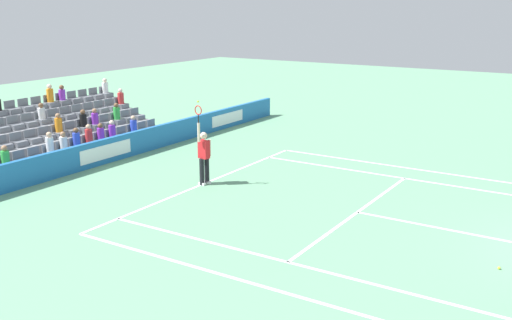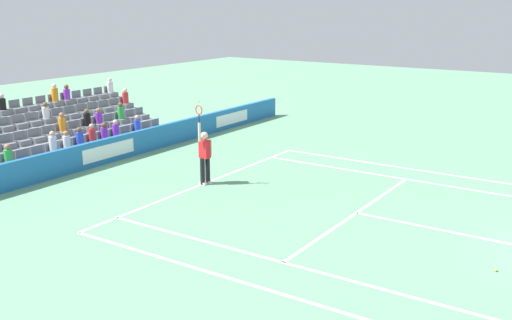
# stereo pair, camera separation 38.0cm
# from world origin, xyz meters

# --- Properties ---
(line_baseline) EXTENTS (10.97, 0.10, 0.01)m
(line_baseline) POSITION_xyz_m (0.00, -11.89, 0.00)
(line_baseline) COLOR white
(line_baseline) RESTS_ON ground
(line_service) EXTENTS (8.23, 0.10, 0.01)m
(line_service) POSITION_xyz_m (0.00, -6.40, 0.00)
(line_service) COLOR white
(line_service) RESTS_ON ground
(line_centre_service) EXTENTS (0.10, 6.40, 0.01)m
(line_centre_service) POSITION_xyz_m (0.00, -3.20, 0.00)
(line_centre_service) COLOR white
(line_centre_service) RESTS_ON ground
(line_singles_sideline_left) EXTENTS (0.10, 11.89, 0.01)m
(line_singles_sideline_left) POSITION_xyz_m (4.12, -5.95, 0.00)
(line_singles_sideline_left) COLOR white
(line_singles_sideline_left) RESTS_ON ground
(line_singles_sideline_right) EXTENTS (0.10, 11.89, 0.01)m
(line_singles_sideline_right) POSITION_xyz_m (-4.12, -5.95, 0.00)
(line_singles_sideline_right) COLOR white
(line_singles_sideline_right) RESTS_ON ground
(line_doubles_sideline_left) EXTENTS (0.10, 11.89, 0.01)m
(line_doubles_sideline_left) POSITION_xyz_m (5.49, -5.95, 0.00)
(line_doubles_sideline_left) COLOR white
(line_doubles_sideline_left) RESTS_ON ground
(line_doubles_sideline_right) EXTENTS (0.10, 11.89, 0.01)m
(line_doubles_sideline_right) POSITION_xyz_m (-5.49, -5.95, 0.00)
(line_doubles_sideline_right) COLOR white
(line_doubles_sideline_right) RESTS_ON ground
(line_centre_mark) EXTENTS (0.10, 0.20, 0.01)m
(line_centre_mark) POSITION_xyz_m (0.00, -11.79, 0.00)
(line_centre_mark) COLOR white
(line_centre_mark) RESTS_ON ground
(sponsor_barrier) EXTENTS (23.93, 0.22, 0.94)m
(sponsor_barrier) POSITION_xyz_m (-0.00, -16.66, 0.47)
(sponsor_barrier) COLOR #1E66AD
(sponsor_barrier) RESTS_ON ground
(tennis_player) EXTENTS (0.52, 0.38, 2.85)m
(tennis_player) POSITION_xyz_m (0.13, -11.85, 0.99)
(tennis_player) COLOR black
(tennis_player) RESTS_ON ground
(stadium_stand) EXTENTS (8.68, 3.80, 2.63)m
(stadium_stand) POSITION_xyz_m (0.01, -19.59, 0.69)
(stadium_stand) COLOR gray
(stadium_stand) RESTS_ON ground
(loose_tennis_ball) EXTENTS (0.07, 0.07, 0.07)m
(loose_tennis_ball) POSITION_xyz_m (1.87, -2.14, 0.03)
(loose_tennis_ball) COLOR #D1E533
(loose_tennis_ball) RESTS_ON ground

